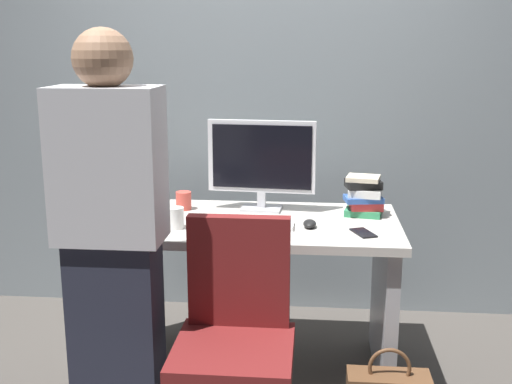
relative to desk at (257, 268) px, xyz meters
name	(u,v)px	position (x,y,z in m)	size (l,w,h in m)	color
ground_plane	(257,365)	(0.00, 0.00, -0.52)	(9.00, 9.00, 0.00)	#4C4742
wall_back	(270,58)	(0.00, 0.81, 0.98)	(6.40, 0.10, 3.00)	gray
desk	(257,268)	(0.00, 0.00, 0.00)	(1.35, 0.75, 0.76)	beige
office_chair	(235,356)	(-0.02, -0.73, -0.09)	(0.52, 0.52, 0.94)	black
person_at_desk	(112,242)	(-0.50, -0.66, 0.32)	(0.40, 0.24, 1.64)	#262838
monitor	(262,160)	(0.01, 0.19, 0.50)	(0.54, 0.16, 0.46)	silver
keyboard	(247,225)	(-0.04, -0.11, 0.25)	(0.43, 0.13, 0.02)	white
mouse	(310,224)	(0.25, -0.10, 0.26)	(0.06, 0.10, 0.03)	black
cup_near_keyboard	(176,218)	(-0.36, -0.17, 0.29)	(0.07, 0.07, 0.10)	white
cup_by_monitor	(184,201)	(-0.39, 0.17, 0.29)	(0.08, 0.08, 0.09)	#D84C3F
book_stack	(364,196)	(0.51, 0.14, 0.34)	(0.20, 0.18, 0.20)	#338C59
cell_phone	(363,233)	(0.49, -0.18, 0.25)	(0.07, 0.14, 0.01)	black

